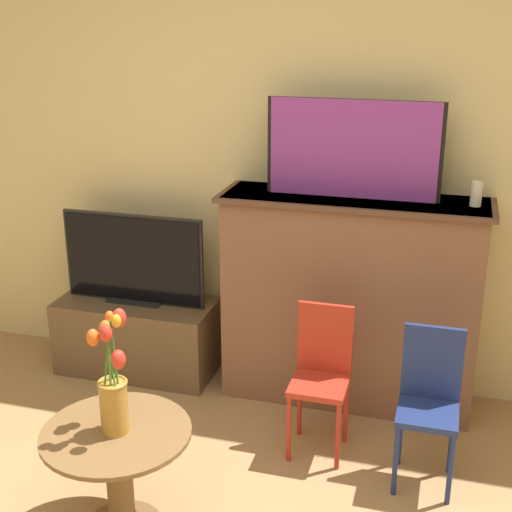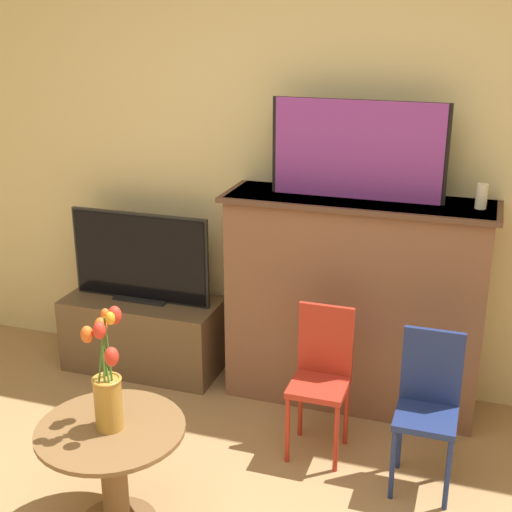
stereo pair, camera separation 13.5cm
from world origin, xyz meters
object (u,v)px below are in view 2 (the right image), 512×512
at_px(tv_monitor, 140,258).
at_px(chair_blue, 428,401).
at_px(painting, 358,150).
at_px(vase_tulips, 107,382).
at_px(chair_red, 322,371).

distance_m(tv_monitor, chair_blue, 1.87).
relative_size(painting, tv_monitor, 1.05).
xyz_separation_m(painting, tv_monitor, (-1.26, -0.03, -0.72)).
bearing_deg(tv_monitor, vase_tulips, -68.07).
distance_m(chair_blue, vase_tulips, 1.44).
bearing_deg(chair_blue, vase_tulips, -149.02).
distance_m(chair_red, chair_blue, 0.54).
xyz_separation_m(painting, chair_red, (-0.03, -0.52, -1.00)).
height_order(chair_red, vase_tulips, vase_tulips).
relative_size(tv_monitor, chair_red, 1.15).
bearing_deg(tv_monitor, painting, 1.58).
height_order(chair_blue, vase_tulips, vase_tulips).
relative_size(chair_red, chair_blue, 1.00).
xyz_separation_m(painting, chair_blue, (0.49, -0.64, -1.00)).
bearing_deg(vase_tulips, chair_red, 50.86).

